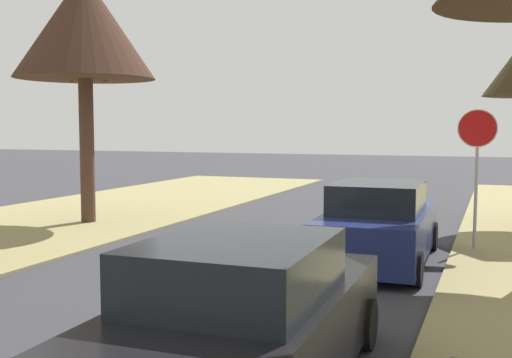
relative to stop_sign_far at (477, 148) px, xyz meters
name	(u,v)px	position (x,y,z in m)	size (l,w,h in m)	color
stop_sign_far	(477,148)	(0.00, 0.00, 0.00)	(0.81, 0.47, 2.95)	#9EA0A5
street_tree_left_mid_b	(84,27)	(-9.97, 0.09, 3.10)	(3.74, 3.74, 6.70)	#4E352A
parked_sedan_black	(244,323)	(-1.83, -8.41, -1.46)	(2.01, 4.43, 1.57)	black
parked_sedan_navy	(379,226)	(-1.68, -1.97, -1.46)	(2.01, 4.43, 1.57)	navy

